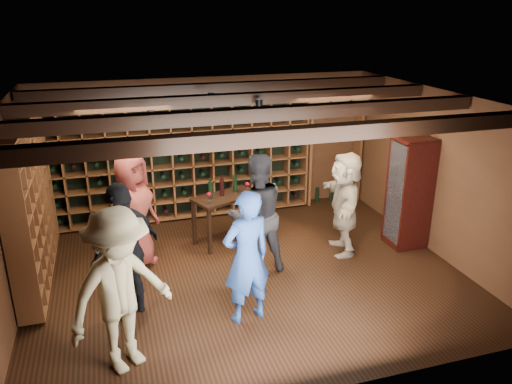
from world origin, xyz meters
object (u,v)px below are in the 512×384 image
object	(u,v)px
guest_woman_black	(126,251)
guest_beige	(345,203)
man_grey_suit	(256,214)
guest_red_floral	(133,211)
guest_khaki	(120,291)
tasting_table	(226,201)
display_cabinet	(409,194)
man_blue_shirt	(247,257)

from	to	relation	value
guest_woman_black	guest_beige	world-z (taller)	guest_woman_black
man_grey_suit	guest_red_floral	distance (m)	1.78
guest_red_floral	guest_khaki	size ratio (longest dim) A/B	0.95
guest_woman_black	tasting_table	size ratio (longest dim) A/B	1.48
display_cabinet	guest_beige	distance (m)	1.08
display_cabinet	guest_red_floral	bearing A→B (deg)	172.73
man_blue_shirt	guest_red_floral	xyz separation A→B (m)	(-1.19, 1.80, 0.02)
guest_khaki	tasting_table	distance (m)	3.19
guest_red_floral	guest_beige	distance (m)	3.16
man_blue_shirt	guest_red_floral	world-z (taller)	guest_red_floral
man_grey_suit	tasting_table	xyz separation A→B (m)	(-0.18, 1.08, -0.17)
man_blue_shirt	tasting_table	bearing A→B (deg)	-109.27
guest_beige	tasting_table	distance (m)	1.88
guest_red_floral	guest_khaki	bearing A→B (deg)	-144.83
man_blue_shirt	man_grey_suit	bearing A→B (deg)	-124.41
man_blue_shirt	tasting_table	world-z (taller)	man_blue_shirt
man_blue_shirt	guest_woman_black	xyz separation A→B (m)	(-1.36, 0.52, 0.03)
man_grey_suit	tasting_table	bearing A→B (deg)	-87.88
display_cabinet	guest_khaki	world-z (taller)	guest_khaki
man_blue_shirt	guest_beige	xyz separation A→B (m)	(1.94, 1.34, -0.03)
display_cabinet	guest_woman_black	distance (m)	4.44
display_cabinet	guest_woman_black	world-z (taller)	display_cabinet
man_grey_suit	guest_beige	size ratio (longest dim) A/B	1.09
man_blue_shirt	tasting_table	xyz separation A→B (m)	(0.28, 2.21, -0.13)
guest_beige	man_grey_suit	bearing A→B (deg)	-67.06
guest_beige	tasting_table	xyz separation A→B (m)	(-1.66, 0.87, -0.10)
man_grey_suit	guest_khaki	size ratio (longest dim) A/B	0.97
man_blue_shirt	display_cabinet	bearing A→B (deg)	-169.35
guest_beige	tasting_table	bearing A→B (deg)	-102.90
guest_woman_black	display_cabinet	bearing A→B (deg)	149.39
guest_red_floral	guest_khaki	xyz separation A→B (m)	(-0.28, -2.25, 0.05)
guest_woman_black	guest_khaki	world-z (taller)	guest_khaki
man_blue_shirt	guest_red_floral	distance (m)	2.15
man_blue_shirt	tasting_table	size ratio (longest dim) A/B	1.43
guest_red_floral	tasting_table	xyz separation A→B (m)	(1.46, 0.41, -0.15)
guest_khaki	guest_beige	size ratio (longest dim) A/B	1.12
guest_red_floral	tasting_table	bearing A→B (deg)	-32.21
guest_khaki	guest_woman_black	bearing A→B (deg)	53.54
guest_woman_black	guest_red_floral	bearing A→B (deg)	-138.05
display_cabinet	man_grey_suit	world-z (taller)	man_grey_suit
man_blue_shirt	guest_woman_black	world-z (taller)	guest_woman_black
man_blue_shirt	guest_woman_black	size ratio (longest dim) A/B	0.96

